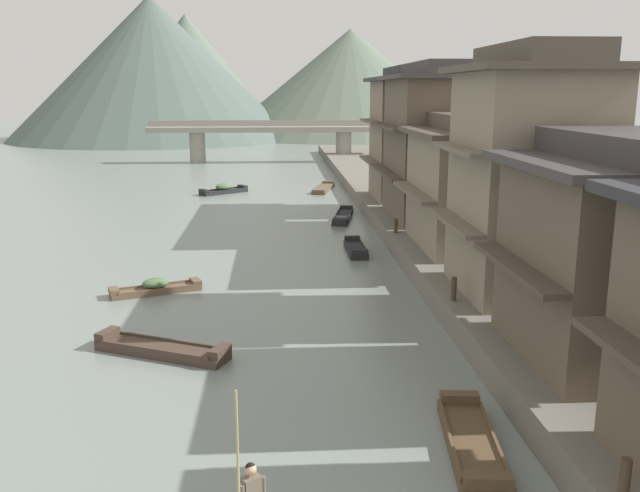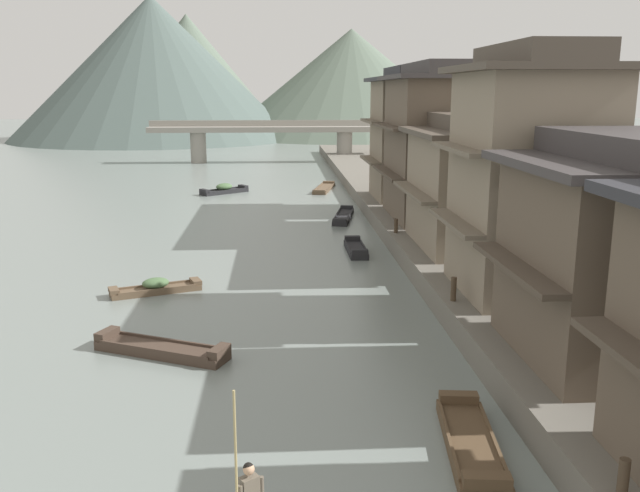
{
  "view_description": "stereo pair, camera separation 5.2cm",
  "coord_description": "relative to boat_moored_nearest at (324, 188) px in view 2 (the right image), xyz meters",
  "views": [
    {
      "loc": [
        0.58,
        -7.58,
        8.1
      ],
      "look_at": [
        2.42,
        20.88,
        1.55
      ],
      "focal_mm": 37.91,
      "sensor_mm": 36.0,
      "label": 1
    },
    {
      "loc": [
        0.63,
        -7.58,
        8.1
      ],
      "look_at": [
        2.42,
        20.88,
        1.55
      ],
      "focal_mm": 37.91,
      "sensor_mm": 36.0,
      "label": 2
    }
  ],
  "objects": [
    {
      "name": "riverbank_right",
      "position": [
        10.85,
        -18.65,
        0.34
      ],
      "size": [
        18.0,
        110.0,
        0.94
      ],
      "primitive_type": "cube",
      "color": "#6B665B",
      "rests_on": "ground"
    },
    {
      "name": "boat_moored_nearest",
      "position": [
        0.0,
        0.0,
        0.0
      ],
      "size": [
        2.34,
        5.89,
        0.38
      ],
      "color": "brown",
      "rests_on": "ground"
    },
    {
      "name": "boat_moored_second",
      "position": [
        -8.95,
        -29.23,
        0.1
      ],
      "size": [
        3.74,
        2.11,
        0.64
      ],
      "color": "brown",
      "rests_on": "ground"
    },
    {
      "name": "boat_moored_third",
      "position": [
        0.35,
        -13.28,
        0.03
      ],
      "size": [
        1.93,
        5.34,
        0.47
      ],
      "color": "#232326",
      "rests_on": "ground"
    },
    {
      "name": "boat_moored_far",
      "position": [
        0.48,
        -42.32,
        0.05
      ],
      "size": [
        1.55,
        4.23,
        0.53
      ],
      "color": "brown",
      "rests_on": "ground"
    },
    {
      "name": "boat_midriver_drifting",
      "position": [
        0.08,
        -22.64,
        0.06
      ],
      "size": [
        0.92,
        3.52,
        0.53
      ],
      "color": "#232326",
      "rests_on": "ground"
    },
    {
      "name": "boat_midriver_upstream",
      "position": [
        -8.24,
        -1.44,
        0.18
      ],
      "size": [
        3.88,
        3.36,
        0.82
      ],
      "color": "#232326",
      "rests_on": "ground"
    },
    {
      "name": "boat_upstream_distant",
      "position": [
        -7.61,
        -36.0,
        0.05
      ],
      "size": [
        4.46,
        2.77,
        0.54
      ],
      "color": "#423328",
      "rests_on": "ground"
    },
    {
      "name": "house_waterfront_second",
      "position": [
        5.61,
        -39.24,
        3.82
      ],
      "size": [
        6.9,
        6.41,
        6.14
      ],
      "color": "brown",
      "rests_on": "riverbank_right"
    },
    {
      "name": "house_waterfront_tall",
      "position": [
        4.97,
        -32.98,
        5.12
      ],
      "size": [
        5.63,
        6.14,
        8.74
      ],
      "color": "gray",
      "rests_on": "riverbank_right"
    },
    {
      "name": "house_waterfront_narrow",
      "position": [
        5.3,
        -25.48,
        3.81
      ],
      "size": [
        6.29,
        7.78,
        6.14
      ],
      "color": "gray",
      "rests_on": "riverbank_right"
    },
    {
      "name": "house_waterfront_far",
      "position": [
        5.16,
        -17.97,
        5.11
      ],
      "size": [
        6.02,
        8.15,
        8.74
      ],
      "color": "brown",
      "rests_on": "riverbank_right"
    },
    {
      "name": "house_waterfront_end",
      "position": [
        5.1,
        -10.65,
        5.12
      ],
      "size": [
        5.9,
        6.66,
        8.74
      ],
      "color": "#7F705B",
      "rests_on": "riverbank_right"
    },
    {
      "name": "mooring_post_dock_near",
      "position": [
        2.2,
        -45.81,
        1.22
      ],
      "size": [
        0.2,
        0.2,
        0.81
      ],
      "primitive_type": "cylinder",
      "color": "#473828",
      "rests_on": "riverbank_right"
    },
    {
      "name": "mooring_post_dock_mid",
      "position": [
        2.2,
        -33.95,
        1.24
      ],
      "size": [
        0.2,
        0.2,
        0.85
      ],
      "primitive_type": "cylinder",
      "color": "#473828",
      "rests_on": "riverbank_right"
    },
    {
      "name": "mooring_post_dock_far",
      "position": [
        2.2,
        -22.28,
        1.18
      ],
      "size": [
        0.2,
        0.2,
        0.73
      ],
      "primitive_type": "cylinder",
      "color": "#473828",
      "rests_on": "riverbank_right"
    },
    {
      "name": "stone_bridge",
      "position": [
        -4.51,
        22.95,
        3.06
      ],
      "size": [
        28.23,
        2.4,
        4.8
      ],
      "color": "gray",
      "rests_on": "ground"
    },
    {
      "name": "hill_far_west",
      "position": [
        -20.98,
        80.23,
        11.12
      ],
      "size": [
        37.18,
        37.18,
        22.49
      ],
      "primitive_type": "cone",
      "color": "#5B6B5B",
      "rests_on": "ground"
    },
    {
      "name": "hill_far_centre",
      "position": [
        9.93,
        71.61,
        9.49
      ],
      "size": [
        48.05,
        48.05,
        19.23
      ],
      "primitive_type": "cone",
      "color": "#5B6B5B",
      "rests_on": "ground"
    },
    {
      "name": "hill_far_east",
      "position": [
        -24.86,
        64.65,
        11.78
      ],
      "size": [
        48.87,
        48.87,
        23.82
      ],
      "primitive_type": "cone",
      "color": "#4C5B56",
      "rests_on": "ground"
    }
  ]
}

